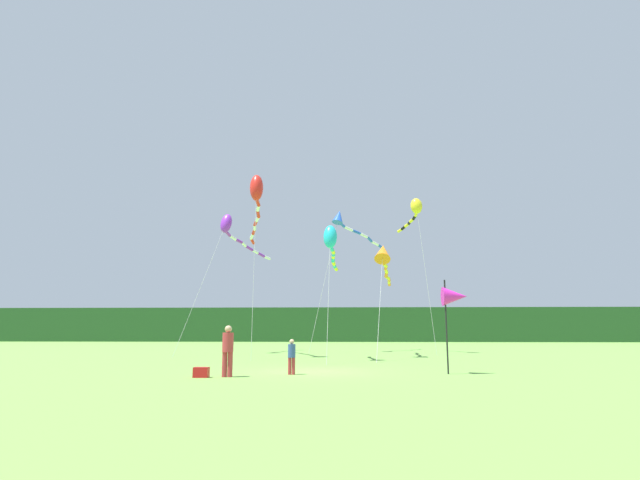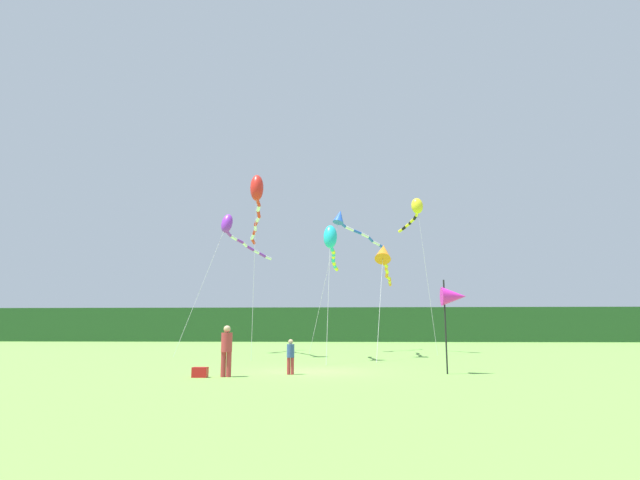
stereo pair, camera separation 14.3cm
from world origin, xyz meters
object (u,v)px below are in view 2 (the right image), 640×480
at_px(cooler_box, 200,372).
at_px(banner_flag_pole, 454,297).
at_px(kite_orange, 384,256).
at_px(kite_cyan, 331,241).
at_px(kite_red, 257,195).
at_px(kite_purple, 232,229).
at_px(kite_yellow, 416,209).
at_px(kite_blue, 346,222).
at_px(person_child, 291,355).
at_px(person_adult, 227,348).

distance_m(cooler_box, banner_flag_pole, 9.45).
xyz_separation_m(cooler_box, kite_orange, (7.20, 12.84, 5.71)).
bearing_deg(kite_cyan, kite_red, 148.17).
relative_size(kite_purple, kite_red, 0.88).
bearing_deg(kite_red, kite_cyan, -31.83).
relative_size(banner_flag_pole, kite_yellow, 0.32).
xyz_separation_m(kite_purple, kite_blue, (7.90, 2.42, 0.94)).
relative_size(person_child, kite_yellow, 0.12).
xyz_separation_m(person_adult, kite_orange, (6.37, 12.63, 4.92)).
distance_m(person_child, cooler_box, 3.22).
bearing_deg(kite_blue, banner_flag_pole, -77.30).
distance_m(banner_flag_pole, kite_red, 15.54).
height_order(kite_yellow, kite_purple, kite_yellow).
distance_m(cooler_box, kite_blue, 22.02).
bearing_deg(kite_orange, kite_blue, 109.05).
xyz_separation_m(banner_flag_pole, kite_yellow, (0.92, 15.81, 7.07)).
bearing_deg(banner_flag_pole, kite_cyan, 122.20).
bearing_deg(kite_blue, kite_cyan, -94.51).
relative_size(kite_yellow, kite_cyan, 1.49).
bearing_deg(kite_red, kite_yellow, 27.79).
xyz_separation_m(person_adult, kite_yellow, (9.01, 17.33, 8.87)).
relative_size(person_adult, kite_yellow, 0.16).
relative_size(kite_yellow, kite_purple, 1.12).
height_order(person_child, kite_red, kite_red).
relative_size(person_adult, kite_blue, 0.17).
relative_size(kite_cyan, kite_red, 0.66).
distance_m(cooler_box, kite_orange, 15.79).
height_order(kite_orange, kite_red, kite_red).
distance_m(person_child, kite_yellow, 19.93).
bearing_deg(kite_blue, cooler_box, -104.30).
distance_m(kite_purple, kite_blue, 8.31).
xyz_separation_m(banner_flag_pole, kite_blue, (-3.98, 17.65, 6.59)).
bearing_deg(kite_cyan, cooler_box, -113.99).
bearing_deg(cooler_box, person_child, 23.16).
xyz_separation_m(kite_orange, kite_cyan, (-3.05, -3.53, 0.34)).
distance_m(kite_purple, kite_orange, 11.25).
distance_m(banner_flag_pole, kite_blue, 19.25).
bearing_deg(person_child, kite_blue, 83.66).
height_order(person_child, kite_blue, kite_blue).
bearing_deg(kite_red, kite_purple, 117.81).
distance_m(cooler_box, kite_purple, 19.10).
height_order(kite_purple, kite_cyan, kite_purple).
distance_m(person_adult, kite_cyan, 11.02).
distance_m(kite_purple, kite_red, 5.57).
distance_m(kite_yellow, kite_orange, 6.69).
bearing_deg(kite_yellow, banner_flag_pole, -93.35).
height_order(cooler_box, banner_flag_pole, banner_flag_pole).
distance_m(kite_yellow, kite_cyan, 10.64).
relative_size(cooler_box, kite_blue, 0.05).
bearing_deg(kite_orange, cooler_box, -119.27).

